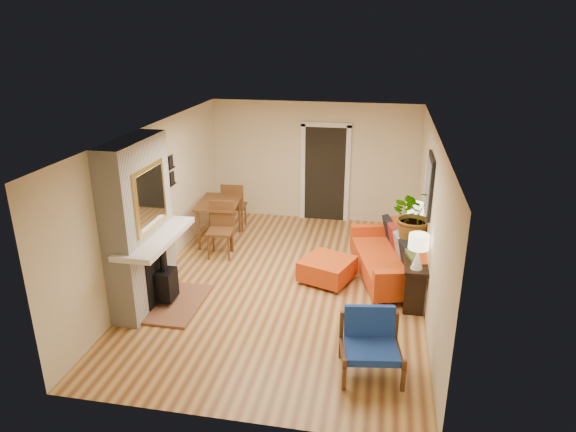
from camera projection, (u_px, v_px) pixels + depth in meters
The scene contains 10 objects.
room_shell at pixel (339, 173), 10.55m from camera, with size 6.50×6.50×6.50m.
fireplace at pixel (142, 229), 7.66m from camera, with size 1.09×1.68×2.60m.
sofa at pixel (391, 258), 8.77m from camera, with size 1.38×2.24×0.82m.
ottoman at pixel (327, 268), 8.69m from camera, with size 1.01×1.01×0.40m.
blue_chair at pixel (371, 339), 6.39m from camera, with size 0.85×0.83×0.78m.
dining_table at pixel (223, 209), 10.16m from camera, with size 0.93×1.94×1.03m.
console_table at pixel (414, 257), 8.32m from camera, with size 0.34×1.85×0.72m.
lamp_near at pixel (418, 247), 7.47m from camera, with size 0.30×0.30×0.54m.
lamp_far at pixel (414, 214), 8.78m from camera, with size 0.30×0.30×0.54m.
houseplant at pixel (415, 215), 8.38m from camera, with size 0.84×0.73×0.94m, color #1E5919.
Camera 1 is at (1.48, -7.58, 4.10)m, focal length 32.00 mm.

